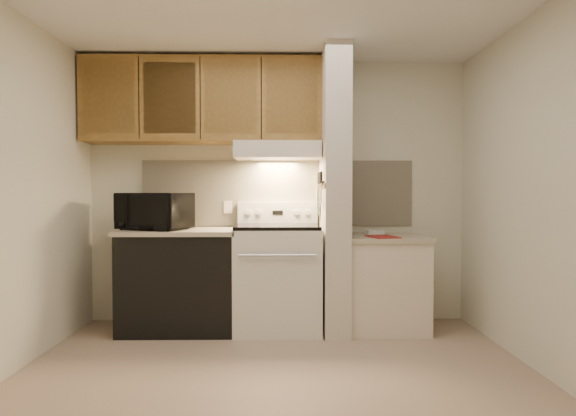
{
  "coord_description": "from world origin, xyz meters",
  "views": [
    {
      "loc": [
        0.02,
        -3.16,
        1.23
      ],
      "look_at": [
        0.09,
        0.75,
        1.11
      ],
      "focal_mm": 30.0,
      "sensor_mm": 36.0,
      "label": 1
    }
  ],
  "objects": [
    {
      "name": "floor",
      "position": [
        0.0,
        0.0,
        0.0
      ],
      "size": [
        3.6,
        3.6,
        0.0
      ],
      "primitive_type": "plane",
      "color": "tan",
      "rests_on": "ground"
    },
    {
      "name": "wall_back",
      "position": [
        0.0,
        1.5,
        1.25
      ],
      "size": [
        3.6,
        2.5,
        0.02
      ],
      "primitive_type": "cube",
      "rotation": [
        1.57,
        0.0,
        0.0
      ],
      "color": "beige",
      "rests_on": "floor"
    },
    {
      "name": "wall_left",
      "position": [
        -1.8,
        0.0,
        1.25
      ],
      "size": [
        0.02,
        3.0,
        2.5
      ],
      "primitive_type": "cube",
      "color": "beige",
      "rests_on": "floor"
    },
    {
      "name": "wall_right",
      "position": [
        1.8,
        0.0,
        1.25
      ],
      "size": [
        0.02,
        3.0,
        2.5
      ],
      "primitive_type": "cube",
      "color": "beige",
      "rests_on": "floor"
    },
    {
      "name": "backsplash",
      "position": [
        0.0,
        1.49,
        1.24
      ],
      "size": [
        2.6,
        0.02,
        0.63
      ],
      "primitive_type": "cube",
      "color": "beige",
      "rests_on": "wall_back"
    },
    {
      "name": "range_body",
      "position": [
        0.0,
        1.16,
        0.46
      ],
      "size": [
        0.76,
        0.65,
        0.92
      ],
      "primitive_type": "cube",
      "color": "silver",
      "rests_on": "floor"
    },
    {
      "name": "oven_window",
      "position": [
        0.0,
        0.84,
        0.5
      ],
      "size": [
        0.5,
        0.01,
        0.3
      ],
      "primitive_type": "cube",
      "color": "black",
      "rests_on": "range_body"
    },
    {
      "name": "oven_handle",
      "position": [
        0.0,
        0.8,
        0.72
      ],
      "size": [
        0.65,
        0.02,
        0.02
      ],
      "primitive_type": "cylinder",
      "rotation": [
        0.0,
        1.57,
        0.0
      ],
      "color": "silver",
      "rests_on": "range_body"
    },
    {
      "name": "cooktop",
      "position": [
        0.0,
        1.16,
        0.94
      ],
      "size": [
        0.74,
        0.64,
        0.03
      ],
      "primitive_type": "cube",
      "color": "black",
      "rests_on": "range_body"
    },
    {
      "name": "range_backguard",
      "position": [
        0.0,
        1.44,
        1.05
      ],
      "size": [
        0.76,
        0.08,
        0.2
      ],
      "primitive_type": "cube",
      "color": "silver",
      "rests_on": "range_body"
    },
    {
      "name": "range_display",
      "position": [
        0.0,
        1.4,
        1.05
      ],
      "size": [
        0.1,
        0.01,
        0.04
      ],
      "primitive_type": "cube",
      "color": "black",
      "rests_on": "range_backguard"
    },
    {
      "name": "range_knob_left_outer",
      "position": [
        -0.28,
        1.4,
        1.05
      ],
      "size": [
        0.05,
        0.02,
        0.05
      ],
      "primitive_type": "cylinder",
      "rotation": [
        1.57,
        0.0,
        0.0
      ],
      "color": "silver",
      "rests_on": "range_backguard"
    },
    {
      "name": "range_knob_left_inner",
      "position": [
        -0.18,
        1.4,
        1.05
      ],
      "size": [
        0.05,
        0.02,
        0.05
      ],
      "primitive_type": "cylinder",
      "rotation": [
        1.57,
        0.0,
        0.0
      ],
      "color": "silver",
      "rests_on": "range_backguard"
    },
    {
      "name": "range_knob_right_inner",
      "position": [
        0.18,
        1.4,
        1.05
      ],
      "size": [
        0.05,
        0.02,
        0.05
      ],
      "primitive_type": "cylinder",
      "rotation": [
        1.57,
        0.0,
        0.0
      ],
      "color": "silver",
      "rests_on": "range_backguard"
    },
    {
      "name": "range_knob_right_outer",
      "position": [
        0.28,
        1.4,
        1.05
      ],
      "size": [
        0.05,
        0.02,
        0.05
      ],
      "primitive_type": "cylinder",
      "rotation": [
        1.57,
        0.0,
        0.0
      ],
      "color": "silver",
      "rests_on": "range_backguard"
    },
    {
      "name": "dishwasher_front",
      "position": [
        -0.88,
        1.17,
        0.43
      ],
      "size": [
        1.0,
        0.63,
        0.87
      ],
      "primitive_type": "cube",
      "color": "black",
      "rests_on": "floor"
    },
    {
      "name": "left_countertop",
      "position": [
        -0.88,
        1.17,
        0.89
      ],
      "size": [
        1.04,
        0.67,
        0.04
      ],
      "primitive_type": "cube",
      "color": "#B7AC93",
      "rests_on": "dishwasher_front"
    },
    {
      "name": "spoon_rest",
      "position": [
        -1.2,
        1.18,
        0.92
      ],
      "size": [
        0.25,
        0.11,
        0.02
      ],
      "primitive_type": "cube",
      "rotation": [
        0.0,
        0.0,
        0.16
      ],
      "color": "black",
      "rests_on": "left_countertop"
    },
    {
      "name": "teal_jar",
      "position": [
        -1.23,
        1.39,
        0.96
      ],
      "size": [
        0.11,
        0.11,
        0.11
      ],
      "primitive_type": "cylinder",
      "rotation": [
        0.0,
        0.0,
        0.12
      ],
      "color": "#2C6E6C",
      "rests_on": "left_countertop"
    },
    {
      "name": "outlet",
      "position": [
        -0.48,
        1.48,
        1.1
      ],
      "size": [
        0.08,
        0.01,
        0.12
      ],
      "primitive_type": "cube",
      "color": "beige",
      "rests_on": "backsplash"
    },
    {
      "name": "microwave",
      "position": [
        -1.1,
        1.15,
        1.07
      ],
      "size": [
        0.69,
        0.58,
        0.33
      ],
      "primitive_type": "imported",
      "rotation": [
        0.0,
        0.0,
        -0.34
      ],
      "color": "black",
      "rests_on": "left_countertop"
    },
    {
      "name": "partition_pillar",
      "position": [
        0.51,
        1.15,
        1.25
      ],
      "size": [
        0.22,
        0.7,
        2.5
      ],
      "primitive_type": "cube",
      "color": "beige",
      "rests_on": "floor"
    },
    {
      "name": "pillar_trim",
      "position": [
        0.39,
        1.15,
        1.3
      ],
      "size": [
        0.01,
        0.7,
        0.04
      ],
      "primitive_type": "cube",
      "color": "olive",
      "rests_on": "partition_pillar"
    },
    {
      "name": "knife_strip",
      "position": [
        0.39,
        1.1,
        1.32
      ],
      "size": [
        0.02,
        0.42,
        0.04
      ],
      "primitive_type": "cube",
      "color": "black",
      "rests_on": "partition_pillar"
    },
    {
      "name": "knife_blade_a",
      "position": [
        0.38,
        0.94,
        1.22
      ],
      "size": [
        0.01,
        0.03,
        0.16
      ],
      "primitive_type": "cube",
      "color": "silver",
      "rests_on": "knife_strip"
    },
    {
      "name": "knife_handle_a",
      "position": [
        0.38,
        0.95,
        1.37
      ],
      "size": [
        0.02,
        0.02,
        0.1
      ],
      "primitive_type": "cylinder",
      "color": "black",
      "rests_on": "knife_strip"
    },
    {
      "name": "knife_blade_b",
      "position": [
        0.38,
        1.02,
        1.21
      ],
      "size": [
        0.01,
        0.04,
        0.18
      ],
      "primitive_type": "cube",
      "color": "silver",
      "rests_on": "knife_strip"
    },
    {
      "name": "knife_handle_b",
      "position": [
        0.38,
        1.01,
        1.37
      ],
      "size": [
        0.02,
        0.02,
        0.1
      ],
      "primitive_type": "cylinder",
      "color": "black",
      "rests_on": "knife_strip"
    },
    {
      "name": "knife_blade_c",
      "position": [
        0.38,
        1.1,
        1.2
      ],
      "size": [
        0.01,
        0.04,
        0.2
      ],
      "primitive_type": "cube",
      "color": "silver",
      "rests_on": "knife_strip"
    },
    {
      "name": "knife_handle_c",
      "position": [
        0.38,
        1.11,
        1.37
      ],
      "size": [
        0.02,
        0.02,
        0.1
      ],
      "primitive_type": "cylinder",
      "color": "black",
      "rests_on": "knife_strip"
    },
    {
      "name": "knife_blade_d",
      "position": [
        0.38,
        1.17,
        1.22
      ],
      "size": [
        0.01,
        0.04,
        0.16
      ],
      "primitive_type": "cube",
      "color": "silver",
      "rests_on": "knife_strip"
    },
    {
      "name": "knife_handle_d",
      "position": [
        0.38,
        1.19,
        1.37
      ],
      "size": [
        0.02,
        0.02,
        0.1
      ],
      "primitive_type": "cylinder",
      "color": "black",
      "rests_on": "knife_strip"
    },
    {
      "name": "knife_blade_e",
      "position": [
        0.38,
        1.26,
        1.21
      ],
      "size": [
        0.01,
        0.04,
        0.18
      ],
      "primitive_type": "cube",
      "color": "silver",
      "rests_on": "knife_strip"
    },
    {
      "name": "knife_handle_e",
      "position": [
        0.38,
        1.25,
        1.37
      ],
      "size": [
        0.02,
        0.02,
        0.1
      ],
      "primitive_type": "cylinder",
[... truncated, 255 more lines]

